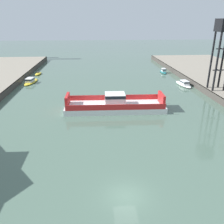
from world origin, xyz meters
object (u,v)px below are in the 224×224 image
Objects in this scene: moored_boat_mid_left at (184,84)px; moored_boat_far_right at (38,74)px; moored_boat_far_left at (31,81)px; moored_boat_mid_right at (163,71)px; crane_tower at (224,34)px; chain_ferry at (115,105)px.

moored_boat_far_right is at bearing 157.92° from moored_boat_mid_left.
moored_boat_far_left is 1.73× the size of moored_boat_far_right.
moored_boat_mid_right reaches higher than moored_boat_far_left.
moored_boat_mid_left is 1.39× the size of moored_boat_mid_right.
moored_boat_far_left reaches higher than moored_boat_far_right.
moored_boat_mid_right reaches higher than moored_boat_mid_left.
moored_boat_far_right is (-43.23, 17.53, -0.28)m from moored_boat_mid_left.
moored_boat_far_right is 0.31× the size of crane_tower.
chain_ferry is 26.86m from moored_boat_mid_left.
moored_boat_far_left is (-42.16, -10.53, -0.01)m from moored_boat_mid_right.
crane_tower is (4.20, -9.15, 13.47)m from moored_boat_mid_left.
moored_boat_mid_right is 29.80m from crane_tower.
crane_tower is at bearing 17.81° from chain_ferry.
chain_ferry is at bearing -140.35° from moored_boat_mid_left.
crane_tower reaches higher than chain_ferry.
moored_boat_far_right is at bearing 90.99° from moored_boat_far_left.
moored_boat_far_left reaches higher than moored_boat_mid_left.
crane_tower reaches higher than moored_boat_mid_right.
moored_boat_mid_right is 43.46m from moored_boat_far_left.
moored_boat_far_left is at bearing 161.75° from crane_tower.
chain_ferry is at bearing -46.50° from moored_boat_far_left.
moored_boat_mid_left is (20.67, 17.14, -0.50)m from chain_ferry.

